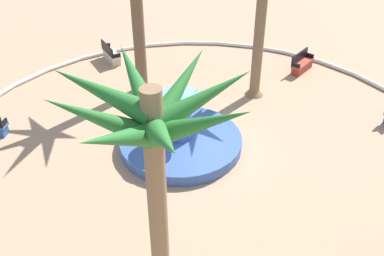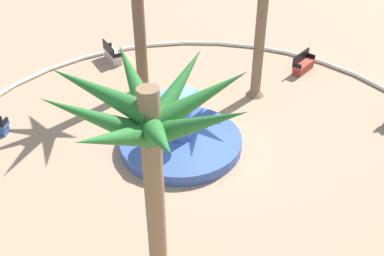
# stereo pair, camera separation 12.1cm
# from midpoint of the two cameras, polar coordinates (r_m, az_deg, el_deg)

# --- Properties ---
(ground_plane) EXTENTS (80.00, 80.00, 0.00)m
(ground_plane) POSITION_cam_midpoint_polar(r_m,az_deg,el_deg) (17.46, 0.82, -2.83)
(ground_plane) COLOR tan
(plaza_curb) EXTENTS (20.58, 20.58, 0.20)m
(plaza_curb) POSITION_cam_midpoint_polar(r_m,az_deg,el_deg) (17.40, 0.82, -2.57)
(plaza_curb) COLOR silver
(plaza_curb) RESTS_ON ground
(fountain) EXTENTS (4.79, 4.79, 2.35)m
(fountain) POSITION_cam_midpoint_polar(r_m,az_deg,el_deg) (17.45, -1.25, -1.54)
(fountain) COLOR #38569E
(fountain) RESTS_ON ground
(palm_tree_by_curb) EXTENTS (4.67, 4.54, 6.51)m
(palm_tree_by_curb) POSITION_cam_midpoint_polar(r_m,az_deg,el_deg) (9.53, -5.05, -1.34)
(palm_tree_by_curb) COLOR #8E6B4C
(palm_tree_by_curb) RESTS_ON ground
(bench_east) EXTENTS (1.34, 1.59, 1.00)m
(bench_east) POSITION_cam_midpoint_polar(r_m,az_deg,el_deg) (23.77, 14.19, 7.81)
(bench_east) COLOR #B73D33
(bench_east) RESTS_ON ground
(bench_southeast) EXTENTS (1.67, 0.88, 1.00)m
(bench_southeast) POSITION_cam_midpoint_polar(r_m,az_deg,el_deg) (24.53, -10.02, 9.21)
(bench_southeast) COLOR beige
(bench_southeast) RESTS_ON ground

